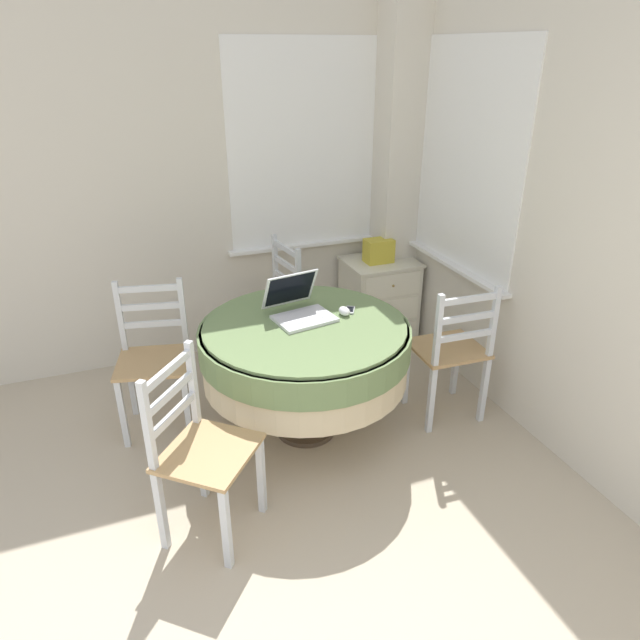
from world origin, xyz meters
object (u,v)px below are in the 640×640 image
(laptop, at_px, (299,308))
(round_dining_table, at_px, (305,348))
(dining_chair_near_back_window, at_px, (272,305))
(dining_chair_camera_near, at_px, (201,451))
(storage_box, at_px, (379,251))
(dining_chair_left_flank, at_px, (154,359))
(dining_chair_near_right_window, at_px, (451,352))
(corner_cabinet, at_px, (379,299))
(cell_phone, at_px, (350,310))
(computer_mouse, at_px, (344,311))

(laptop, bearing_deg, round_dining_table, -93.30)
(laptop, distance_m, dining_chair_near_back_window, 0.85)
(dining_chair_camera_near, bearing_deg, storage_box, 42.84)
(dining_chair_near_back_window, xyz_separation_m, dining_chair_left_flank, (-0.88, -0.50, 0.00))
(dining_chair_near_right_window, bearing_deg, corner_cabinet, 85.62)
(dining_chair_left_flank, bearing_deg, dining_chair_near_right_window, -18.30)
(cell_phone, distance_m, corner_cabinet, 1.20)
(corner_cabinet, bearing_deg, dining_chair_left_flank, -161.65)
(cell_phone, relative_size, storage_box, 0.54)
(round_dining_table, height_order, dining_chair_near_back_window, dining_chair_near_back_window)
(dining_chair_near_right_window, bearing_deg, dining_chair_left_flank, 161.70)
(dining_chair_camera_near, bearing_deg, round_dining_table, 38.17)
(round_dining_table, xyz_separation_m, corner_cabinet, (0.97, 0.99, -0.25))
(dining_chair_near_back_window, height_order, dining_chair_left_flank, same)
(corner_cabinet, height_order, storage_box, storage_box)
(dining_chair_left_flank, bearing_deg, laptop, -19.38)
(dining_chair_camera_near, height_order, corner_cabinet, dining_chair_camera_near)
(storage_box, bearing_deg, laptop, -137.33)
(round_dining_table, relative_size, storage_box, 5.74)
(round_dining_table, height_order, laptop, laptop)
(storage_box, bearing_deg, dining_chair_left_flank, -161.78)
(dining_chair_left_flank, bearing_deg, storage_box, 18.22)
(cell_phone, relative_size, dining_chair_near_right_window, 0.12)
(round_dining_table, distance_m, dining_chair_near_right_window, 0.91)
(dining_chair_near_right_window, bearing_deg, dining_chair_near_back_window, 127.58)
(dining_chair_near_back_window, bearing_deg, computer_mouse, -77.67)
(dining_chair_near_back_window, distance_m, storage_box, 0.92)
(dining_chair_near_back_window, relative_size, dining_chair_camera_near, 1.00)
(laptop, bearing_deg, storage_box, 42.67)
(round_dining_table, xyz_separation_m, computer_mouse, (0.26, 0.03, 0.18))
(computer_mouse, bearing_deg, round_dining_table, -172.55)
(dining_chair_near_right_window, height_order, storage_box, dining_chair_near_right_window)
(dining_chair_left_flank, distance_m, storage_box, 1.87)
(round_dining_table, relative_size, dining_chair_camera_near, 1.32)
(dining_chair_near_back_window, bearing_deg, storage_box, 4.92)
(dining_chair_near_back_window, relative_size, dining_chair_left_flank, 1.00)
(computer_mouse, xyz_separation_m, dining_chair_camera_near, (-0.96, -0.59, -0.29))
(computer_mouse, relative_size, dining_chair_camera_near, 0.10)
(dining_chair_near_right_window, bearing_deg, round_dining_table, 169.60)
(storage_box, bearing_deg, corner_cabinet, 26.17)
(round_dining_table, bearing_deg, corner_cabinet, 45.50)
(cell_phone, height_order, dining_chair_camera_near, dining_chair_camera_near)
(cell_phone, relative_size, dining_chair_left_flank, 0.12)
(cell_phone, distance_m, dining_chair_left_flank, 1.20)
(storage_box, bearing_deg, cell_phone, -125.08)
(dining_chair_camera_near, bearing_deg, computer_mouse, 31.47)
(laptop, xyz_separation_m, dining_chair_camera_near, (-0.71, -0.67, -0.32))
(cell_phone, bearing_deg, round_dining_table, -167.00)
(cell_phone, distance_m, storage_box, 1.10)
(laptop, distance_m, corner_cabinet, 1.38)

